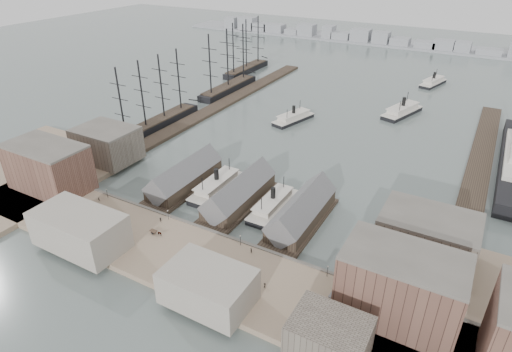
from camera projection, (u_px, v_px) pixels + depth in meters
The scene contains 41 objects.
ground at pixel (215, 226), 152.34m from camera, with size 900.00×900.00×0.00m, color #515E5B.
quay at pixel (179, 255), 136.59m from camera, with size 180.00×30.00×2.00m, color #88725C.
seawall at pixel (206, 231), 147.81m from camera, with size 180.00×1.20×2.30m, color #59544C.
west_land at pixel (20, 173), 185.03m from camera, with size 70.00×80.00×2.00m, color #88725C.
west_wharf at pixel (215, 108), 257.46m from camera, with size 10.00×220.00×1.60m, color #2D231C.
east_wharf at pixel (478, 171), 187.12m from camera, with size 10.00×180.00×1.60m, color #2D231C.
ferry_shed_west at pixel (185, 177), 174.14m from camera, with size 14.00×42.00×12.60m.
ferry_shed_center at pixel (239, 194), 162.97m from camera, with size 14.00×42.00×12.60m.
ferry_shed_east at pixel (302, 212), 151.81m from camera, with size 14.00×42.00×12.60m.
warehouse_west_front at pixel (49, 168), 167.93m from camera, with size 32.00×18.00×18.00m, color brown.
warehouse_west_back at pixel (107, 145), 191.79m from camera, with size 26.00×20.00×14.00m, color #60564C.
warehouse_east_front at pixel (400, 287), 109.28m from camera, with size 30.00×18.00×19.00m, color brown.
warehouse_east_back at pixel (426, 240), 129.99m from camera, with size 28.00×20.00×15.00m, color #60564C.
street_bldg_center at pixel (208, 286), 115.95m from camera, with size 24.00×16.00×10.00m, color gray.
street_bldg_west at pixel (80, 230), 136.94m from camera, with size 30.00×16.00×12.00m, color gray.
street_bldg_east at pixel (329, 339), 99.91m from camera, with size 18.00×14.00×11.00m, color #60564C.
lamp_post_far_w at pixel (107, 192), 164.05m from camera, with size 0.44×0.44×3.92m.
lamp_post_near_w at pixel (168, 213), 151.16m from camera, with size 0.44×0.44×3.92m.
lamp_post_near_e at pixel (240, 238), 138.27m from camera, with size 0.44×0.44×3.92m.
lamp_post_far_e at pixel (328, 269), 125.39m from camera, with size 0.44×0.44×3.92m.
far_shore at pixel (411, 43), 406.31m from camera, with size 500.00×40.00×15.72m.
ferry_docked_west at pixel (217, 185), 172.65m from camera, with size 8.89×29.63×10.58m.
ferry_docked_east at pixel (273, 204), 160.76m from camera, with size 8.35×27.83×9.94m.
ferry_open_near at pixel (293, 118), 239.41m from camera, with size 15.40×28.65×9.80m.
ferry_open_mid at pixel (402, 111), 248.26m from camera, with size 18.34×32.81×11.22m.
ferry_open_far at pixel (433, 82), 299.88m from camera, with size 15.03×28.35×9.70m.
sailing_ship_near at pixel (156, 123), 231.49m from camera, with size 9.25×63.71×38.02m.
sailing_ship_mid at pixel (228, 87), 287.61m from camera, with size 9.89×57.12×40.64m.
sailing_ship_far at pixel (246, 68), 329.88m from camera, with size 9.47×52.62×38.94m.
tram at pixel (341, 291), 118.36m from camera, with size 3.58×11.29×3.96m.
horse_cart_left at pixel (115, 218), 151.66m from camera, with size 4.64×1.60×1.52m.
horse_cart_center at pixel (158, 233), 144.07m from camera, with size 4.89×1.53×1.65m.
horse_cart_right at pixel (237, 271), 127.69m from camera, with size 4.79×2.69×1.53m.
pedestrian_0 at pixel (99, 199), 162.69m from camera, with size 0.63×0.46×1.73m, color black.
pedestrian_1 at pixel (110, 218), 151.70m from camera, with size 0.87×0.68×1.79m, color black.
pedestrian_2 at pixel (161, 220), 150.67m from camera, with size 1.16×0.67×1.80m, color black.
pedestrian_3 at pixel (133, 242), 139.87m from camera, with size 1.01×0.42×1.72m, color black.
pedestrian_4 at pixel (197, 251), 135.62m from camera, with size 0.84×0.55×1.72m, color black.
pedestrian_5 at pixel (194, 250), 136.12m from camera, with size 0.66×0.48×1.81m, color black.
pedestrian_6 at pixel (251, 250), 135.91m from camera, with size 0.82×0.64×1.68m, color black.
pedestrian_7 at pixel (265, 285), 122.12m from camera, with size 1.05×0.61×1.63m, color black.
Camera 1 is at (74.02, -101.50, 89.23)m, focal length 30.00 mm.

